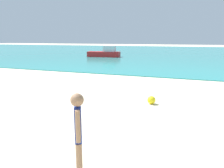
{
  "coord_description": "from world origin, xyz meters",
  "views": [
    {
      "loc": [
        2.76,
        0.1,
        2.57
      ],
      "look_at": [
        0.31,
        6.66,
        1.07
      ],
      "focal_mm": 34.14,
      "sensor_mm": 36.0,
      "label": 1
    }
  ],
  "objects": [
    {
      "name": "person_standing",
      "position": [
        1.04,
        3.07,
        0.96
      ],
      "size": [
        0.23,
        0.35,
        1.69
      ],
      "rotation": [
        0.0,
        0.0,
        5.23
      ],
      "color": "#936B4C",
      "rests_on": "ground"
    },
    {
      "name": "beach_ball",
      "position": [
        1.37,
        8.34,
        0.16
      ],
      "size": [
        0.32,
        0.32,
        0.32
      ],
      "primitive_type": "sphere",
      "color": "yellow",
      "rests_on": "ground"
    },
    {
      "name": "boat_near",
      "position": [
        -8.73,
        28.06,
        0.59
      ],
      "size": [
        4.67,
        1.94,
        1.54
      ],
      "rotation": [
        0.0,
        0.0,
        3.25
      ],
      "color": "red",
      "rests_on": "water"
    },
    {
      "name": "water",
      "position": [
        0.0,
        44.35,
        0.03
      ],
      "size": [
        160.0,
        60.0,
        0.06
      ],
      "primitive_type": "cube",
      "color": "teal",
      "rests_on": "ground"
    }
  ]
}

